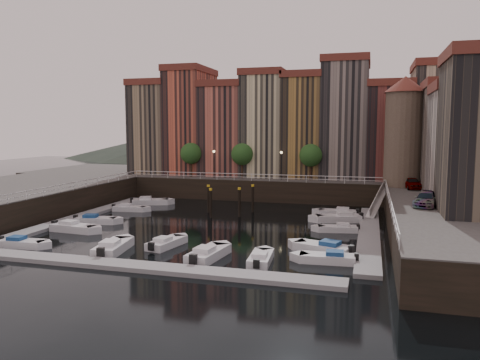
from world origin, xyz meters
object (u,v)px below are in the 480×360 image
(gangway, at_px, (378,200))
(car_a, at_px, (412,184))
(boat_left_1, at_px, (73,228))
(boat_left_2, at_px, (95,220))
(corner_tower, at_px, (404,130))
(car_b, at_px, (429,199))
(mooring_pilings, at_px, (228,201))
(boat_left_0, at_px, (21,243))
(car_c, at_px, (426,200))

(gangway, distance_m, car_a, 4.81)
(boat_left_1, distance_m, boat_left_2, 4.15)
(corner_tower, relative_size, boat_left_2, 2.87)
(corner_tower, bearing_deg, car_a, -66.61)
(car_b, bearing_deg, gangway, 132.22)
(gangway, height_order, mooring_pilings, gangway)
(boat_left_0, distance_m, car_a, 43.22)
(boat_left_1, height_order, car_a, car_a)
(boat_left_0, relative_size, boat_left_2, 0.93)
(corner_tower, relative_size, car_c, 3.03)
(boat_left_2, bearing_deg, boat_left_1, -99.40)
(gangway, bearing_deg, boat_left_0, -141.65)
(corner_tower, relative_size, boat_left_1, 2.67)
(mooring_pilings, distance_m, car_c, 22.59)
(gangway, distance_m, car_b, 11.35)
(boat_left_0, distance_m, boat_left_2, 10.76)
(gangway, relative_size, car_a, 2.01)
(gangway, height_order, boat_left_2, gangway)
(car_a, xyz_separation_m, car_c, (0.21, -13.06, -0.04))
(mooring_pilings, height_order, boat_left_0, mooring_pilings)
(boat_left_1, bearing_deg, boat_left_2, 97.43)
(corner_tower, xyz_separation_m, car_c, (1.25, -15.48, -6.53))
(gangway, height_order, car_c, car_c)
(boat_left_1, xyz_separation_m, car_a, (33.68, 19.49, 3.31))
(car_b, relative_size, car_c, 0.87)
(gangway, height_order, boat_left_0, gangway)
(boat_left_0, relative_size, car_b, 1.14)
(boat_left_2, relative_size, car_b, 1.22)
(gangway, relative_size, boat_left_0, 1.85)
(boat_left_0, relative_size, boat_left_1, 0.87)
(car_b, distance_m, car_c, 0.81)
(boat_left_2, height_order, car_c, car_c)
(boat_left_0, height_order, boat_left_2, boat_left_2)
(mooring_pilings, xyz_separation_m, boat_left_1, (-12.36, -12.99, -1.26))
(car_a, distance_m, car_c, 13.06)
(corner_tower, xyz_separation_m, boat_left_2, (-32.83, -17.76, -9.83))
(boat_left_2, xyz_separation_m, car_b, (34.46, 3.00, 3.29))
(boat_left_1, xyz_separation_m, car_b, (34.26, 7.14, 3.26))
(mooring_pilings, relative_size, car_c, 1.22)
(gangway, bearing_deg, mooring_pilings, -165.76)
(gangway, bearing_deg, car_a, 27.90)
(corner_tower, height_order, mooring_pilings, corner_tower)
(car_c, bearing_deg, car_a, 104.37)
(car_b, bearing_deg, car_c, -99.59)
(mooring_pilings, bearing_deg, boat_left_1, -133.58)
(mooring_pilings, distance_m, car_a, 22.38)
(car_a, height_order, car_b, car_a)
(mooring_pilings, relative_size, boat_left_2, 1.16)
(car_b, bearing_deg, car_a, 111.12)
(mooring_pilings, distance_m, boat_left_2, 15.42)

